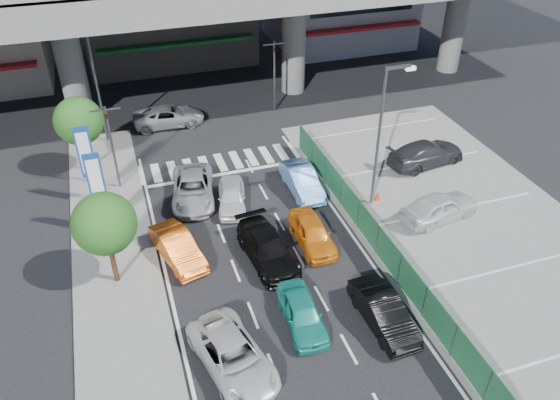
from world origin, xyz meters
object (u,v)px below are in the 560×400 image
object	(u,v)px
parked_sedan_dgrey	(426,153)
tree_near	(104,224)
sedan_white_mid_left	(233,356)
hatch_black_mid_right	(384,312)
taxi_orange_right	(312,233)
kei_truck_front_right	(302,181)
signboard_far	(86,155)
parked_sedan_white	(439,207)
taxi_teal_mid	(302,313)
sedan_white_front_mid	(232,197)
signboard_near	(96,183)
sedan_black_mid	(268,249)
traffic_cone	(377,195)
traffic_light_right	(274,59)
traffic_light_left	(109,128)
tree_far	(79,121)
street_lamp_right	(383,127)
wagon_silver_front_left	(193,189)
taxi_orange_left	(178,248)
street_lamp_left	(97,73)
crossing_wagon_silver	(169,116)

from	to	relation	value
parked_sedan_dgrey	tree_near	bearing A→B (deg)	95.28
sedan_white_mid_left	hatch_black_mid_right	distance (m)	6.58
taxi_orange_right	kei_truck_front_right	bearing A→B (deg)	76.50
signboard_far	parked_sedan_white	distance (m)	18.99
taxi_teal_mid	parked_sedan_dgrey	world-z (taller)	parked_sedan_dgrey
taxi_teal_mid	sedan_white_mid_left	bearing A→B (deg)	-156.63
hatch_black_mid_right	sedan_white_front_mid	world-z (taller)	hatch_black_mid_right
signboard_near	parked_sedan_dgrey	size ratio (longest dim) A/B	0.93
parked_sedan_dgrey	sedan_black_mid	bearing A→B (deg)	105.85
hatch_black_mid_right	traffic_cone	bearing A→B (deg)	62.65
traffic_light_right	traffic_light_left	bearing A→B (deg)	-149.11
signboard_near	signboard_far	size ratio (longest dim) A/B	1.00
taxi_teal_mid	tree_far	bearing A→B (deg)	119.99
street_lamp_right	tree_far	xyz separation A→B (m)	(-14.97, 8.50, -1.38)
sedan_black_mid	parked_sedan_white	size ratio (longest dim) A/B	1.08
tree_far	traffic_light_right	bearing A→B (deg)	18.69
tree_near	sedan_white_mid_left	bearing A→B (deg)	-58.33
signboard_far	sedan_white_mid_left	size ratio (longest dim) A/B	0.99
sedan_white_mid_left	taxi_teal_mid	xyz separation A→B (m)	(3.33, 1.26, -0.03)
hatch_black_mid_right	parked_sedan_white	distance (m)	8.47
hatch_black_mid_right	sedan_white_front_mid	distance (m)	11.12
tree_far	sedan_white_front_mid	xyz separation A→B (m)	(7.35, -6.29, -2.76)
parked_sedan_dgrey	wagon_silver_front_left	bearing A→B (deg)	78.03
taxi_teal_mid	wagon_silver_front_left	xyz separation A→B (m)	(-2.60, 10.69, 0.05)
signboard_near	taxi_orange_left	size ratio (longest dim) A/B	1.15
traffic_light_right	kei_truck_front_right	world-z (taller)	traffic_light_right
taxi_teal_mid	parked_sedan_dgrey	size ratio (longest dim) A/B	0.73
traffic_light_left	tree_near	xyz separation A→B (m)	(-0.80, -8.00, -0.55)
parked_sedan_white	hatch_black_mid_right	bearing A→B (deg)	123.29
taxi_orange_right	sedan_white_front_mid	bearing A→B (deg)	124.80
street_lamp_right	taxi_teal_mid	distance (m)	10.75
street_lamp_right	wagon_silver_front_left	xyz separation A→B (m)	(-9.51, 3.57, -4.09)
street_lamp_right	sedan_black_mid	bearing A→B (deg)	-159.10
signboard_near	parked_sedan_dgrey	world-z (taller)	signboard_near
tree_near	hatch_black_mid_right	bearing A→B (deg)	-30.44
hatch_black_mid_right	kei_truck_front_right	xyz separation A→B (m)	(0.23, 10.59, 0.01)
signboard_far	hatch_black_mid_right	distance (m)	17.40
signboard_far	sedan_black_mid	world-z (taller)	signboard_far
street_lamp_left	sedan_white_mid_left	world-z (taller)	street_lamp_left
tree_near	crossing_wagon_silver	distance (m)	16.10
traffic_light_left	parked_sedan_dgrey	world-z (taller)	traffic_light_left
taxi_orange_right	wagon_silver_front_left	bearing A→B (deg)	130.75
tree_near	traffic_cone	distance (m)	14.90
tree_near	taxi_orange_left	size ratio (longest dim) A/B	1.18
traffic_light_right	street_lamp_left	world-z (taller)	street_lamp_left
signboard_far	traffic_cone	bearing A→B (deg)	-17.88
kei_truck_front_right	crossing_wagon_silver	distance (m)	12.26
sedan_white_mid_left	hatch_black_mid_right	xyz separation A→B (m)	(6.58, 0.19, 0.02)
wagon_silver_front_left	kei_truck_front_right	bearing A→B (deg)	-0.27
tree_near	wagon_silver_front_left	bearing A→B (deg)	50.08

